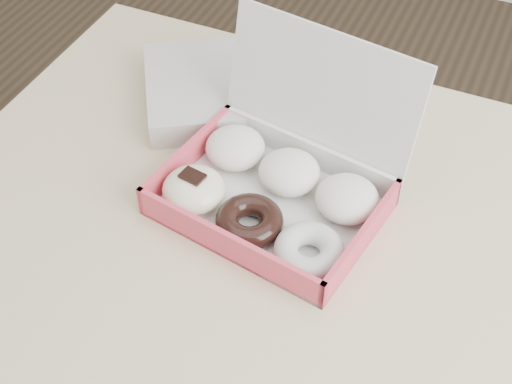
% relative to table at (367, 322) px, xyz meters
% --- Properties ---
extents(table, '(1.20, 0.80, 0.75)m').
position_rel_table_xyz_m(table, '(0.00, 0.00, 0.00)').
color(table, tan).
rests_on(table, ground).
extents(donut_box, '(0.30, 0.28, 0.20)m').
position_rel_table_xyz_m(donut_box, '(-0.16, 0.08, 0.11)').
color(donut_box, silver).
rests_on(donut_box, table).
extents(newspapers, '(0.32, 0.30, 0.04)m').
position_rel_table_xyz_m(newspapers, '(-0.30, 0.25, 0.10)').
color(newspapers, beige).
rests_on(newspapers, table).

